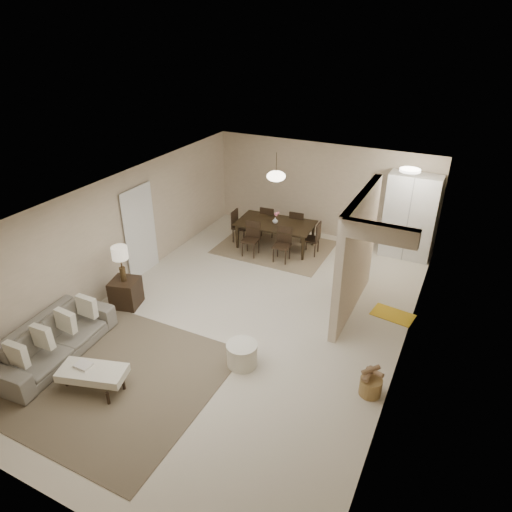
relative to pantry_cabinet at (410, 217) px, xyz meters
The scene contains 22 objects.
floor 4.88m from the pantry_cabinet, 119.52° to the right, with size 9.00×9.00×0.00m, color beige.
ceiling 4.98m from the pantry_cabinet, 119.52° to the right, with size 9.00×9.00×0.00m, color white.
back_wall 2.38m from the pantry_cabinet, behind, with size 6.00×6.00×0.00m, color #BCAA8E.
left_wall 6.77m from the pantry_cabinet, 142.20° to the right, with size 9.00×9.00×0.00m, color #BCAA8E.
right_wall 4.21m from the pantry_cabinet, 81.10° to the right, with size 9.00×9.00×0.00m, color #BCAA8E.
partition 2.96m from the pantry_cabinet, 100.74° to the right, with size 0.15×2.50×2.50m, color #BCAA8E.
doorway 6.40m from the pantry_cabinet, 146.29° to the right, with size 0.04×0.90×2.04m, color black.
pantry_cabinet is the anchor object (origin of this frame).
flush_light 1.70m from the pantry_cabinet, 93.01° to the right, with size 0.44×0.44×0.05m, color white.
living_rug 7.55m from the pantry_cabinet, 117.20° to the right, with size 3.20×3.20×0.01m, color brown.
sofa 8.23m from the pantry_cabinet, 125.83° to the right, with size 0.90×2.30×0.67m, color slate.
ottoman_bench 7.87m from the pantry_cabinet, 117.50° to the right, with size 1.16×0.77×0.38m.
side_table 6.82m from the pantry_cabinet, 134.52° to the right, with size 0.54×0.54×0.59m, color black.
table_lamp 6.78m from the pantry_cabinet, 134.52° to the right, with size 0.32×0.32×0.76m.
round_pouf 5.74m from the pantry_cabinet, 107.93° to the right, with size 0.54×0.54×0.42m, color #EEE9CF.
wicker_basket 5.21m from the pantry_cabinet, 85.53° to the right, with size 0.35×0.35×0.30m, color brown.
dining_rug 3.42m from the pantry_cabinet, 161.57° to the right, with size 2.80×2.10×0.01m, color #78674A.
dining_table 3.34m from the pantry_cabinet, 161.57° to the right, with size 1.95×1.09×0.69m, color black.
dining_chairs 3.32m from the pantry_cabinet, 161.57° to the right, with size 2.32×1.74×0.86m.
vase 3.27m from the pantry_cabinet, 161.57° to the right, with size 0.14×0.14×0.15m, color white.
yellow_mat 2.96m from the pantry_cabinet, 83.97° to the right, with size 0.81×0.50×0.01m, color gold.
pendant_light 3.38m from the pantry_cabinet, 161.57° to the right, with size 0.46×0.46×0.71m.
Camera 1 is at (3.52, -6.62, 5.33)m, focal length 32.00 mm.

